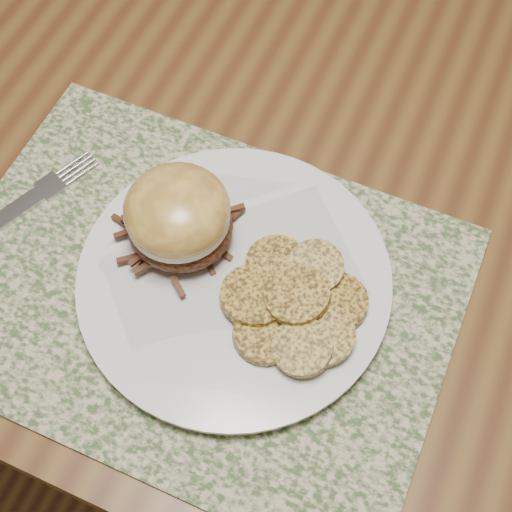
{
  "coord_description": "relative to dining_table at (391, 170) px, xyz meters",
  "views": [
    {
      "loc": [
        0.05,
        -0.48,
        1.32
      ],
      "look_at": [
        -0.07,
        -0.22,
        0.79
      ],
      "focal_mm": 50.0,
      "sensor_mm": 36.0,
      "label": 1
    }
  ],
  "objects": [
    {
      "name": "dining_table",
      "position": [
        0.0,
        0.0,
        0.0
      ],
      "size": [
        1.5,
        0.9,
        0.75
      ],
      "color": "brown",
      "rests_on": "ground"
    },
    {
      "name": "ground",
      "position": [
        0.0,
        0.0,
        -0.67
      ],
      "size": [
        3.5,
        3.5,
        0.0
      ],
      "primitive_type": "plane",
      "color": "#542E1C",
      "rests_on": "ground"
    },
    {
      "name": "roasted_potatoes",
      "position": [
        -0.03,
        -0.24,
        0.11
      ],
      "size": [
        0.13,
        0.14,
        0.03
      ],
      "color": "#B08B33",
      "rests_on": "dinner_plate"
    },
    {
      "name": "placemat",
      "position": [
        -0.11,
        -0.26,
        0.08
      ],
      "size": [
        0.45,
        0.33,
        0.0
      ],
      "primitive_type": "cube",
      "color": "#375129",
      "rests_on": "dining_table"
    },
    {
      "name": "dinner_plate",
      "position": [
        -0.08,
        -0.24,
        0.09
      ],
      "size": [
        0.26,
        0.26,
        0.02
      ],
      "primitive_type": "cylinder",
      "color": "silver",
      "rests_on": "placemat"
    },
    {
      "name": "pork_sandwich",
      "position": [
        -0.14,
        -0.22,
        0.13
      ],
      "size": [
        0.1,
        0.1,
        0.07
      ],
      "rotation": [
        0.0,
        0.0,
        -0.12
      ],
      "color": "black",
      "rests_on": "dinner_plate"
    },
    {
      "name": "fork",
      "position": [
        -0.31,
        -0.26,
        0.09
      ],
      "size": [
        0.1,
        0.2,
        0.0
      ],
      "rotation": [
        0.0,
        0.0,
        -0.41
      ],
      "color": "#B0B0B7",
      "rests_on": "placemat"
    }
  ]
}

